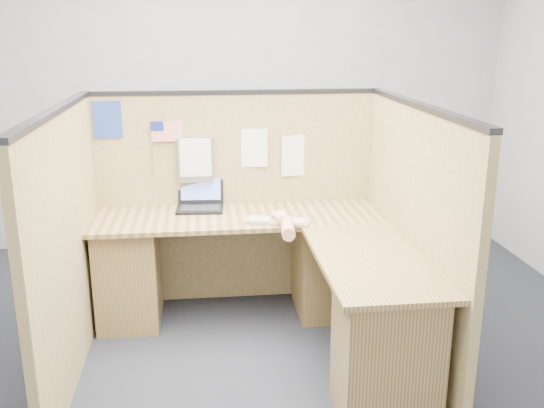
{
  "coord_description": "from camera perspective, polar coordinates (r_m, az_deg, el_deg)",
  "views": [
    {
      "loc": [
        -0.23,
        -3.2,
        1.93
      ],
      "look_at": [
        0.2,
        0.5,
        0.85
      ],
      "focal_mm": 40.0,
      "sensor_mm": 36.0,
      "label": 1
    }
  ],
  "objects": [
    {
      "name": "wall_back",
      "position": [
        5.48,
        -4.33,
        10.55
      ],
      "size": [
        5.0,
        0.0,
        5.0
      ],
      "primitive_type": "plane",
      "rotation": [
        1.57,
        0.0,
        0.0
      ],
      "color": "#929497",
      "rests_on": "floor"
    },
    {
      "name": "cubicle_partitions",
      "position": [
        3.82,
        -2.89,
        -1.62
      ],
      "size": [
        2.06,
        1.83,
        1.53
      ],
      "color": "olive",
      "rests_on": "floor"
    },
    {
      "name": "hand_forearm",
      "position": [
        3.74,
        1.26,
        -1.9
      ],
      "size": [
        0.12,
        0.43,
        0.09
      ],
      "color": "tan",
      "rests_on": "l_desk"
    },
    {
      "name": "l_desk",
      "position": [
        3.83,
        0.1,
        -7.51
      ],
      "size": [
        1.95,
        1.75,
        0.73
      ],
      "color": "brown",
      "rests_on": "floor"
    },
    {
      "name": "laptop",
      "position": [
        4.25,
        -6.82,
        0.41
      ],
      "size": [
        0.33,
        0.32,
        0.23
      ],
      "rotation": [
        0.0,
        0.0,
        -0.06
      ],
      "color": "black",
      "rests_on": "l_desk"
    },
    {
      "name": "american_flag",
      "position": [
        4.22,
        -10.2,
        6.55
      ],
      "size": [
        0.22,
        0.01,
        0.38
      ],
      "color": "olive",
      "rests_on": "cubicle_partitions"
    },
    {
      "name": "paper_left",
      "position": [
        4.26,
        -1.85,
        5.28
      ],
      "size": [
        0.21,
        0.03,
        0.27
      ],
      "primitive_type": "cube",
      "rotation": [
        0.0,
        0.0,
        -0.1
      ],
      "color": "white",
      "rests_on": "cubicle_partitions"
    },
    {
      "name": "mouse",
      "position": [
        3.89,
        0.78,
        -1.45
      ],
      "size": [
        0.14,
        0.1,
        0.05
      ],
      "primitive_type": "ellipsoid",
      "rotation": [
        0.0,
        0.0,
        0.27
      ],
      "color": "silver",
      "rests_on": "l_desk"
    },
    {
      "name": "wall_front",
      "position": [
        1.11,
        6.43,
        -12.49
      ],
      "size": [
        5.0,
        0.0,
        5.0
      ],
      "primitive_type": "plane",
      "rotation": [
        -1.57,
        0.0,
        0.0
      ],
      "color": "#929497",
      "rests_on": "floor"
    },
    {
      "name": "floor",
      "position": [
        3.74,
        -2.25,
        -14.9
      ],
      "size": [
        5.0,
        5.0,
        0.0
      ],
      "primitive_type": "plane",
      "color": "black",
      "rests_on": "ground"
    },
    {
      "name": "blue_poster",
      "position": [
        4.26,
        -15.24,
        7.66
      ],
      "size": [
        0.19,
        0.01,
        0.25
      ],
      "primitive_type": "cube",
      "rotation": [
        0.0,
        0.0,
        0.04
      ],
      "color": "#213C99",
      "rests_on": "cubicle_partitions"
    },
    {
      "name": "paper_right",
      "position": [
        4.31,
        2.4,
        4.58
      ],
      "size": [
        0.23,
        0.04,
        0.29
      ],
      "primitive_type": "cube",
      "rotation": [
        0.0,
        0.0,
        0.16
      ],
      "color": "white",
      "rests_on": "cubicle_partitions"
    },
    {
      "name": "file_holder",
      "position": [
        4.23,
        -7.2,
        4.18
      ],
      "size": [
        0.25,
        0.05,
        0.31
      ],
      "color": "slate",
      "rests_on": "cubicle_partitions"
    },
    {
      "name": "keyboard",
      "position": [
        3.89,
        0.53,
        -1.63
      ],
      "size": [
        0.43,
        0.25,
        0.03
      ],
      "rotation": [
        0.0,
        0.0,
        -0.28
      ],
      "color": "gray",
      "rests_on": "l_desk"
    }
  ]
}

